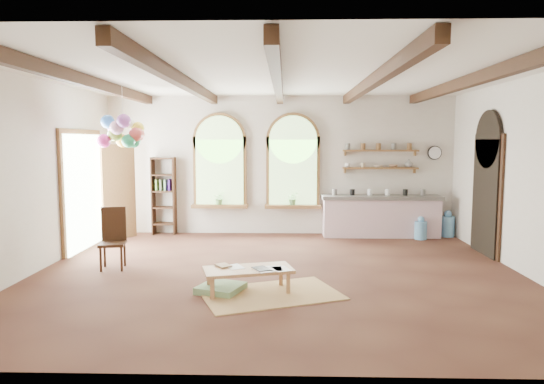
{
  "coord_description": "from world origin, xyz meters",
  "views": [
    {
      "loc": [
        0.13,
        -7.78,
        2.16
      ],
      "look_at": [
        -0.11,
        0.6,
        1.28
      ],
      "focal_mm": 32.0,
      "sensor_mm": 36.0,
      "label": 1
    }
  ],
  "objects_px": {
    "side_chair": "(113,251)",
    "balloon_cluster": "(123,132)",
    "kitchen_counter": "(381,216)",
    "coffee_table": "(248,271)"
  },
  "relations": [
    {
      "from": "side_chair",
      "to": "balloon_cluster",
      "type": "height_order",
      "value": "balloon_cluster"
    },
    {
      "from": "balloon_cluster",
      "to": "kitchen_counter",
      "type": "bearing_deg",
      "value": 19.82
    },
    {
      "from": "balloon_cluster",
      "to": "coffee_table",
      "type": "bearing_deg",
      "value": -42.77
    },
    {
      "from": "coffee_table",
      "to": "balloon_cluster",
      "type": "xyz_separation_m",
      "value": [
        -2.54,
        2.35,
        2.02
      ]
    },
    {
      "from": "coffee_table",
      "to": "balloon_cluster",
      "type": "height_order",
      "value": "balloon_cluster"
    },
    {
      "from": "coffee_table",
      "to": "side_chair",
      "type": "xyz_separation_m",
      "value": [
        -2.4,
        1.26,
        -0.01
      ]
    },
    {
      "from": "coffee_table",
      "to": "balloon_cluster",
      "type": "bearing_deg",
      "value": 137.23
    },
    {
      "from": "kitchen_counter",
      "to": "side_chair",
      "type": "bearing_deg",
      "value": -149.76
    },
    {
      "from": "coffee_table",
      "to": "kitchen_counter",
      "type": "bearing_deg",
      "value": 57.47
    },
    {
      "from": "kitchen_counter",
      "to": "balloon_cluster",
      "type": "height_order",
      "value": "balloon_cluster"
    }
  ]
}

